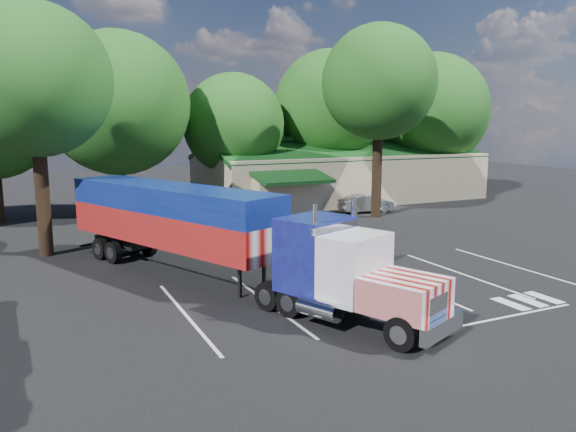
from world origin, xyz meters
name	(u,v)px	position (x,y,z in m)	size (l,w,h in m)	color
ground	(280,260)	(0.00, 0.00, 0.00)	(120.00, 120.00, 0.00)	black
event_hall	(338,174)	(13.74, 17.81, 2.21)	(24.20, 14.12, 5.55)	tan
tree_row_c	(118,104)	(-5.00, 16.20, 8.04)	(10.00, 10.00, 13.05)	black
tree_row_d	(234,124)	(4.00, 17.50, 6.58)	(8.00, 8.00, 10.60)	black
tree_row_e	(330,106)	(13.00, 18.00, 8.09)	(9.60, 9.60, 12.90)	black
tree_row_f	(432,110)	(23.00, 16.80, 7.79)	(10.40, 10.40, 13.00)	black
tree_near_left	(34,81)	(-10.50, 6.00, 8.81)	(7.60, 7.60, 12.65)	black
tree_near_right	(379,83)	(11.50, 8.50, 9.46)	(8.00, 8.00, 13.50)	black
semi_truck	(208,228)	(-4.34, -2.20, 2.36)	(10.08, 19.26, 4.18)	black
woman	(386,247)	(4.50, -2.72, 0.79)	(0.58, 0.38, 1.58)	black
bicycle	(277,233)	(1.80, 4.37, 0.42)	(0.56, 1.60, 0.84)	black
silver_sedan	(366,203)	(12.00, 10.50, 0.69)	(1.46, 4.17, 1.38)	#97989E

